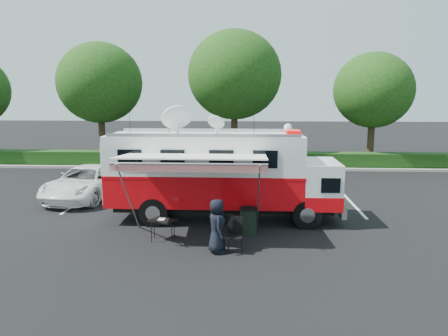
{
  "coord_description": "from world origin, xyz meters",
  "views": [
    {
      "loc": [
        0.92,
        -16.12,
        4.75
      ],
      "look_at": [
        0.0,
        0.5,
        1.9
      ],
      "focal_mm": 35.0,
      "sensor_mm": 36.0,
      "label": 1
    }
  ],
  "objects_px": {
    "command_truck": "(221,173)",
    "trash_bin": "(248,221)",
    "white_suv": "(88,198)",
    "folding_table": "(163,221)"
  },
  "relations": [
    {
      "from": "trash_bin",
      "to": "white_suv",
      "type": "bearing_deg",
      "value": 146.96
    },
    {
      "from": "white_suv",
      "to": "folding_table",
      "type": "distance_m",
      "value": 7.27
    },
    {
      "from": "white_suv",
      "to": "folding_table",
      "type": "height_order",
      "value": "white_suv"
    },
    {
      "from": "folding_table",
      "to": "trash_bin",
      "type": "relative_size",
      "value": 1.06
    },
    {
      "from": "trash_bin",
      "to": "folding_table",
      "type": "bearing_deg",
      "value": -164.39
    },
    {
      "from": "white_suv",
      "to": "trash_bin",
      "type": "xyz_separation_m",
      "value": [
        7.39,
        -4.81,
        0.46
      ]
    },
    {
      "from": "folding_table",
      "to": "white_suv",
      "type": "bearing_deg",
      "value": 129.43
    },
    {
      "from": "white_suv",
      "to": "trash_bin",
      "type": "distance_m",
      "value": 8.83
    },
    {
      "from": "command_truck",
      "to": "folding_table",
      "type": "distance_m",
      "value": 3.29
    },
    {
      "from": "command_truck",
      "to": "trash_bin",
      "type": "height_order",
      "value": "command_truck"
    }
  ]
}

